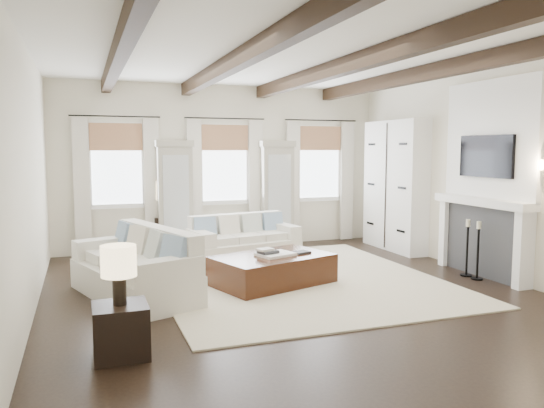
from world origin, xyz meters
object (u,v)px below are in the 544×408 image
object	(u,v)px
ottoman	(272,270)
side_table_back	(166,234)
sofa_left	(138,269)
sofa_back	(243,242)
side_table_front	(121,330)

from	to	relation	value
ottoman	side_table_back	distance (m)	3.26
sofa_left	side_table_back	size ratio (longest dim) A/B	3.50
side_table_back	sofa_back	bearing A→B (deg)	-48.26
ottoman	side_table_front	xyz separation A→B (m)	(-2.25, -2.02, 0.04)
sofa_back	ottoman	bearing A→B (deg)	-93.01
ottoman	side_table_back	world-z (taller)	side_table_back
sofa_left	ottoman	bearing A→B (deg)	-0.86
side_table_front	side_table_back	distance (m)	5.23
sofa_back	ottoman	size ratio (longest dim) A/B	1.21
sofa_left	side_table_front	bearing A→B (deg)	-100.17
ottoman	side_table_front	world-z (taller)	side_table_front
sofa_back	side_table_back	size ratio (longest dim) A/B	3.00
ottoman	side_table_back	bearing A→B (deg)	91.24
sofa_left	ottoman	distance (m)	1.89
sofa_back	sofa_left	xyz separation A→B (m)	(-1.98, -1.75, 0.04)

